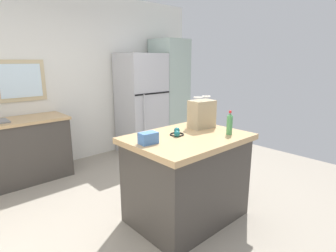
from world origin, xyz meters
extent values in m
plane|color=#9E9384|center=(0.00, 0.00, 0.00)|extent=(6.20, 6.20, 0.00)
cube|color=silver|center=(0.00, 2.30, 1.39)|extent=(5.17, 0.10, 2.79)
cube|color=#CCB78C|center=(-0.73, 2.24, 1.41)|extent=(0.68, 0.04, 0.60)
cube|color=white|center=(-0.73, 2.22, 1.41)|extent=(0.56, 0.02, 0.48)
cube|color=#423D38|center=(0.14, -0.29, 0.44)|extent=(1.15, 0.83, 0.88)
cube|color=tan|center=(0.14, -0.29, 0.91)|extent=(1.23, 0.91, 0.06)
cube|color=#B7B7BC|center=(1.18, 1.89, 0.91)|extent=(0.78, 0.67, 1.82)
cube|color=black|center=(1.18, 1.55, 1.13)|extent=(0.77, 0.01, 0.02)
cylinder|color=#B7B7BC|center=(0.96, 1.52, 0.73)|extent=(0.02, 0.02, 0.82)
cube|color=#9EB2A8|center=(1.88, 1.89, 1.05)|extent=(0.58, 0.63, 2.09)
cube|color=#423D38|center=(-1.01, 1.94, 0.43)|extent=(1.42, 0.57, 0.86)
cube|color=tan|center=(-1.01, 1.94, 0.88)|extent=(1.46, 0.61, 0.04)
cube|color=tan|center=(0.52, -0.15, 1.09)|extent=(0.31, 0.22, 0.32)
torus|color=white|center=(0.45, -0.15, 1.29)|extent=(0.11, 0.11, 0.01)
torus|color=white|center=(0.59, -0.15, 1.29)|extent=(0.11, 0.11, 0.01)
cube|color=#4775B7|center=(-0.32, -0.23, 0.99)|extent=(0.18, 0.13, 0.11)
cylinder|color=#4C9956|center=(0.51, -0.55, 1.03)|extent=(0.06, 0.06, 0.20)
cone|color=#4C9956|center=(0.51, -0.55, 1.15)|extent=(0.06, 0.06, 0.03)
cylinder|color=red|center=(0.51, -0.55, 1.18)|extent=(0.03, 0.03, 0.02)
torus|color=black|center=(0.08, -0.19, 0.94)|extent=(0.21, 0.21, 0.01)
sphere|color=#19666B|center=(0.04, -0.24, 0.97)|extent=(0.06, 0.06, 0.06)
sphere|color=#19666B|center=(0.13, -0.14, 0.97)|extent=(0.06, 0.06, 0.06)
camera|label=1|loc=(-1.82, -2.15, 1.70)|focal=28.97mm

